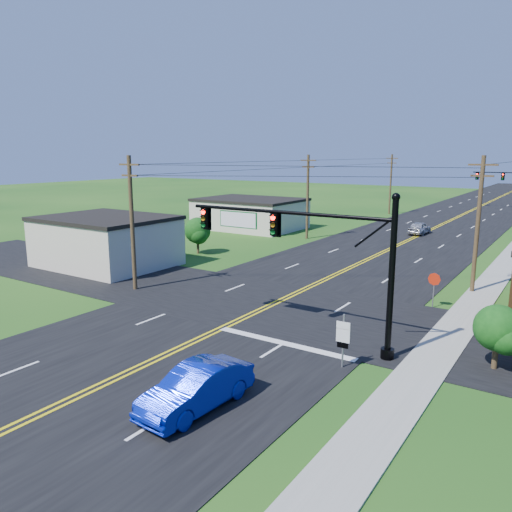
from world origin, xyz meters
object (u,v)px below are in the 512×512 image
Objects in this scene: signal_mast_far at (509,182)px; stop_sign at (434,283)px; blue_car at (197,389)px; route_sign at (343,337)px; signal_mast_main at (302,246)px.

stop_sign is at bearing -86.31° from signal_mast_far.
route_sign is (2.95, 6.17, 0.63)m from blue_car.
signal_mast_far is 2.31× the size of blue_car.
stop_sign reaches higher than blue_car.
route_sign is (3.16, -2.02, -3.33)m from signal_mast_main.
blue_car is (0.11, -80.19, -3.76)m from signal_mast_far.
blue_car is (0.21, -8.19, -3.97)m from signal_mast_main.
blue_car is 1.96× the size of route_sign.
signal_mast_far is (0.10, 72.00, -0.20)m from signal_mast_main.
signal_mast_main and signal_mast_far have the same top height.
signal_mast_far is at bearing 89.55° from route_sign.
stop_sign is at bearing 81.98° from route_sign.
signal_mast_far is at bearing 94.01° from blue_car.
signal_mast_far reaches higher than stop_sign.
blue_car is at bearing -89.92° from signal_mast_far.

